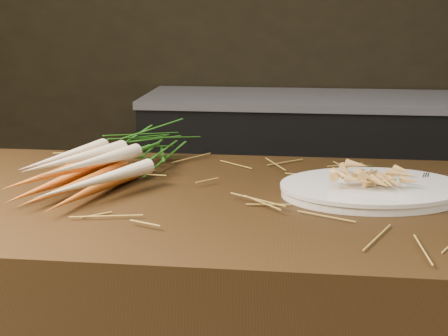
{
  "coord_description": "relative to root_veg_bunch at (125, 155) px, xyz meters",
  "views": [
    {
      "loc": [
        0.14,
        -0.83,
        1.29
      ],
      "look_at": [
        0.02,
        0.31,
        0.96
      ],
      "focal_mm": 45.0,
      "sensor_mm": 36.0,
      "label": 1
    }
  ],
  "objects": [
    {
      "name": "serving_platter",
      "position": [
        0.57,
        -0.09,
        -0.04
      ],
      "size": [
        0.43,
        0.32,
        0.02
      ],
      "primitive_type": null,
      "rotation": [
        0.0,
        0.0,
        0.16
      ],
      "color": "white",
      "rests_on": "main_counter"
    },
    {
      "name": "root_veg_bunch",
      "position": [
        0.0,
        0.0,
        0.0
      ],
      "size": [
        0.37,
        0.59,
        0.11
      ],
      "rotation": [
        0.0,
        0.0,
        -0.41
      ],
      "color": "#C8501F",
      "rests_on": "main_counter"
    },
    {
      "name": "straw_bedding",
      "position": [
        0.23,
        -0.12,
        -0.04
      ],
      "size": [
        1.4,
        0.6,
        0.02
      ],
      "primitive_type": null,
      "color": "olive",
      "rests_on": "main_counter"
    },
    {
      "name": "roasted_veg_heap",
      "position": [
        0.57,
        -0.09,
        -0.01
      ],
      "size": [
        0.21,
        0.17,
        0.04
      ],
      "primitive_type": null,
      "rotation": [
        0.0,
        0.0,
        0.16
      ],
      "color": "gold",
      "rests_on": "serving_platter"
    },
    {
      "name": "serving_fork",
      "position": [
        0.71,
        -0.08,
        -0.03
      ],
      "size": [
        0.06,
        0.14,
        0.0
      ],
      "primitive_type": "cube",
      "rotation": [
        0.0,
        0.0,
        -0.31
      ],
      "color": "silver",
      "rests_on": "serving_platter"
    },
    {
      "name": "back_counter",
      "position": [
        0.53,
        1.76,
        -0.53
      ],
      "size": [
        1.82,
        0.62,
        0.84
      ],
      "color": "black",
      "rests_on": "ground"
    }
  ]
}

